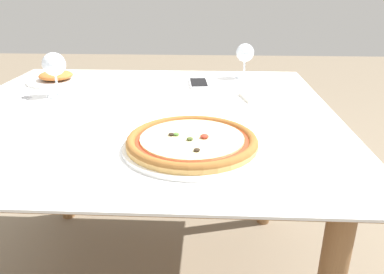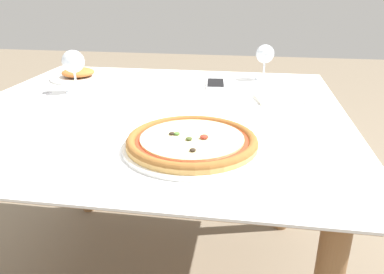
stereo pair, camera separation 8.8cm
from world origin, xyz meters
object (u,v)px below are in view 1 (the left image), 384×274
Objects in this scene: wine_glass_far_left at (54,66)px; cell_phone at (199,83)px; dining_table at (143,134)px; wine_glass_far_right at (245,54)px; fork at (14,103)px; pizza_plate at (192,142)px; side_plate at (56,78)px.

wine_glass_far_left reaches higher than cell_phone.
wine_glass_far_right is (0.35, 0.44, 0.18)m from dining_table.
dining_table is 0.44m from fork.
dining_table is at bearing -23.46° from wine_glass_far_left.
fork is at bearing -154.78° from cell_phone.
cell_phone is (-0.00, 0.61, -0.01)m from pizza_plate.
pizza_plate is at bearing -59.12° from dining_table.
pizza_plate is 0.61m from cell_phone.
fork is 0.66m from cell_phone.
fork is at bearing 174.92° from dining_table.
pizza_plate is 0.76m from wine_glass_far_right.
side_plate is at bearing 132.61° from pizza_plate.
fork is 0.75× the size of side_plate.
wine_glass_far_left reaches higher than fork.
fork is at bearing -152.52° from wine_glass_far_right.
wine_glass_far_left is (-0.32, 0.14, 0.19)m from dining_table.
pizza_plate is 2.36× the size of wine_glass_far_right.
pizza_plate is 0.84m from side_plate.
dining_table is at bearing -128.51° from wine_glass_far_right.
fork is at bearing -137.72° from wine_glass_far_left.
wine_glass_far_right reaches higher than dining_table.
cell_phone is (0.60, 0.28, 0.00)m from fork.
cell_phone is (0.49, 0.18, -0.10)m from wine_glass_far_left.
dining_table is 0.53m from side_plate.
side_plate is (-0.08, 0.20, -0.09)m from wine_glass_far_left.
side_plate reaches higher than fork.
wine_glass_far_left is 1.08× the size of wine_glass_far_right.
dining_table is 0.35m from pizza_plate.
pizza_plate is at bearing -89.70° from cell_phone.
wine_glass_far_right is at bearing 8.33° from side_plate.
side_plate is (-0.75, -0.11, -0.08)m from wine_glass_far_right.
cell_phone is 0.66× the size of side_plate.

